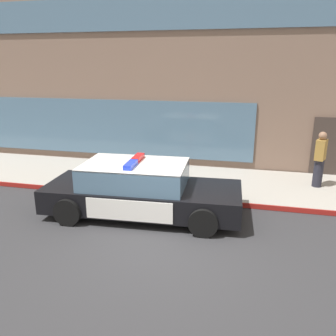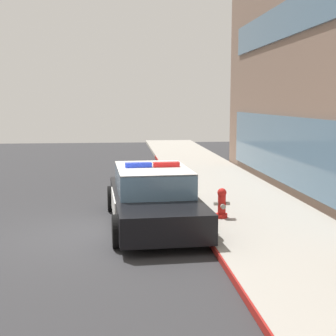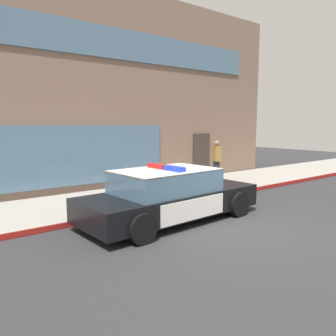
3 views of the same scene
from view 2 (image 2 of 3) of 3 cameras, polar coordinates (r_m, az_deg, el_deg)
ground at (r=10.60m, az=-9.64°, el=-8.25°), size 48.00×48.00×0.00m
sidewalk at (r=11.10m, az=12.66°, el=-7.18°), size 48.00×3.26×0.15m
curb_red_paint at (r=10.70m, az=4.18°, el=-7.58°), size 28.80×0.04×0.14m
police_cruiser at (r=11.39m, az=-1.80°, el=-3.48°), size 5.07×2.30×1.49m
fire_hydrant at (r=11.55m, az=6.50°, el=-4.26°), size 0.34×0.39×0.73m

